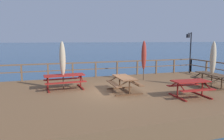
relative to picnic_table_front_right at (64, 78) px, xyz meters
name	(u,v)px	position (x,y,z in m)	size (l,w,h in m)	color
ground_plane	(116,107)	(2.48, -1.34, -1.43)	(600.00, 600.00, 0.00)	navy
wooden_deck	(116,99)	(2.48, -1.34, -1.00)	(16.50, 9.03, 0.87)	brown
railing_waterside_far	(96,67)	(2.48, 3.03, 0.18)	(16.30, 0.10, 1.09)	brown
picnic_table_front_right	(64,78)	(0.00, 0.00, 0.00)	(2.18, 1.50, 0.78)	maroon
picnic_table_back_left	(211,77)	(7.82, -2.15, 0.00)	(1.55, 2.04, 0.78)	brown
picnic_table_back_right	(124,81)	(2.81, -1.62, -0.01)	(1.47, 1.89, 0.78)	brown
picnic_table_mid_centre	(190,85)	(5.35, -3.49, -0.01)	(1.75, 1.49, 0.78)	maroon
patio_umbrella_tall_back_left	(62,59)	(-0.07, -0.02, 1.06)	(0.32, 0.32, 2.55)	#4C3828
patio_umbrella_tall_back_right	(213,58)	(7.81, -2.18, 1.05)	(0.32, 0.32, 2.55)	#4C3828
patio_umbrella_tall_front	(144,55)	(5.16, 0.90, 1.07)	(0.32, 0.32, 2.57)	#4C3828
lamp_post_hooked	(190,46)	(9.85, 2.39, 1.55)	(0.63, 0.40, 3.20)	black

